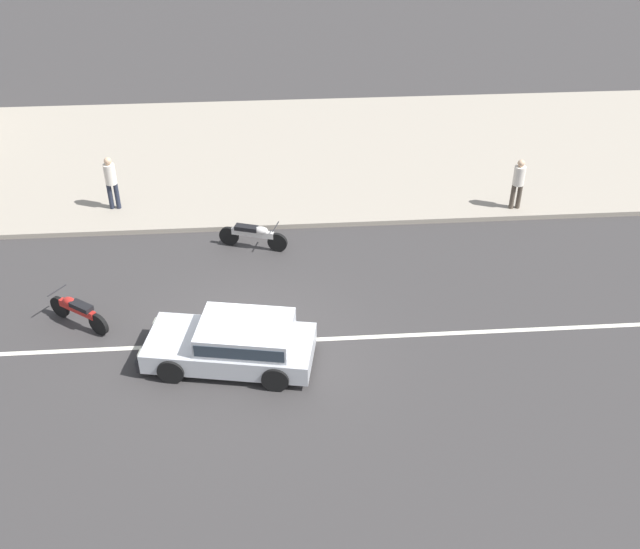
% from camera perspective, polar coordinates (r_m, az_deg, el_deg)
% --- Properties ---
extents(ground_plane, '(160.00, 160.00, 0.00)m').
position_cam_1_polar(ground_plane, '(17.75, -5.66, -5.20)').
color(ground_plane, '#383535').
extents(lane_centre_stripe, '(50.40, 0.14, 0.01)m').
position_cam_1_polar(lane_centre_stripe, '(17.75, -5.66, -5.20)').
color(lane_centre_stripe, silver).
rests_on(lane_centre_stripe, ground).
extents(kerb_strip, '(68.00, 10.00, 0.15)m').
position_cam_1_polar(kerb_strip, '(26.42, -5.47, 9.03)').
color(kerb_strip, '#9E9384').
rests_on(kerb_strip, ground).
extents(hatchback_silver_1, '(4.07, 2.30, 1.10)m').
position_cam_1_polar(hatchback_silver_1, '(16.87, -6.45, -5.11)').
color(hatchback_silver_1, '#B7BABF').
rests_on(hatchback_silver_1, ground).
extents(motorcycle_1, '(1.92, 0.84, 0.80)m').
position_cam_1_polar(motorcycle_1, '(20.97, -5.10, 3.03)').
color(motorcycle_1, black).
rests_on(motorcycle_1, ground).
extents(motorcycle_2, '(1.58, 1.20, 0.80)m').
position_cam_1_polar(motorcycle_2, '(18.88, -18.01, -2.62)').
color(motorcycle_2, black).
rests_on(motorcycle_2, ground).
extents(pedestrian_near_clock, '(0.34, 0.34, 1.59)m').
position_cam_1_polar(pedestrian_near_clock, '(23.13, 14.88, 6.94)').
color(pedestrian_near_clock, '#4C4238').
rests_on(pedestrian_near_clock, kerb_strip).
extents(pedestrian_mid_kerb, '(0.34, 0.34, 1.67)m').
position_cam_1_polar(pedestrian_mid_kerb, '(23.18, -15.65, 7.02)').
color(pedestrian_mid_kerb, '#232838').
rests_on(pedestrian_mid_kerb, kerb_strip).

